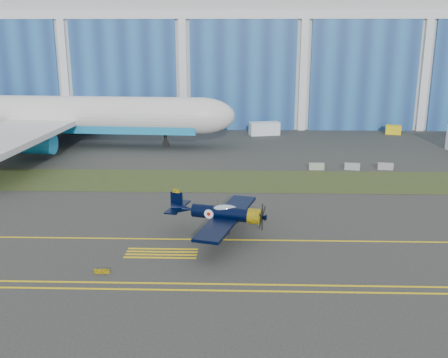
{
  "coord_description": "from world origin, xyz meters",
  "views": [
    {
      "loc": [
        -11.56,
        -48.34,
        17.9
      ],
      "look_at": [
        -13.15,
        4.73,
        2.88
      ],
      "focal_mm": 42.0,
      "sensor_mm": 36.0,
      "label": 1
    }
  ],
  "objects_px": {
    "shipping_container": "(264,129)",
    "warbird": "(221,213)",
    "jetliner": "(51,75)",
    "tug": "(393,130)"
  },
  "relations": [
    {
      "from": "warbird",
      "to": "shipping_container",
      "type": "xyz_separation_m",
      "value": [
        6.03,
        48.41,
        -1.13
      ]
    },
    {
      "from": "shipping_container",
      "to": "warbird",
      "type": "bearing_deg",
      "value": -109.76
    },
    {
      "from": "shipping_container",
      "to": "tug",
      "type": "distance_m",
      "value": 23.35
    },
    {
      "from": "warbird",
      "to": "shipping_container",
      "type": "distance_m",
      "value": 48.8
    },
    {
      "from": "tug",
      "to": "shipping_container",
      "type": "bearing_deg",
      "value": -160.66
    },
    {
      "from": "shipping_container",
      "to": "tug",
      "type": "xyz_separation_m",
      "value": [
        23.3,
        1.52,
        -0.37
      ]
    },
    {
      "from": "warbird",
      "to": "jetliner",
      "type": "relative_size",
      "value": 0.21
    },
    {
      "from": "jetliner",
      "to": "shipping_container",
      "type": "distance_m",
      "value": 36.9
    },
    {
      "from": "jetliner",
      "to": "shipping_container",
      "type": "xyz_separation_m",
      "value": [
        34.16,
        9.59,
        -10.17
      ]
    },
    {
      "from": "warbird",
      "to": "tug",
      "type": "relative_size",
      "value": 5.36
    }
  ]
}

